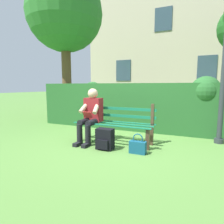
{
  "coord_description": "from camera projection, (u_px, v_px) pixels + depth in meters",
  "views": [
    {
      "loc": [
        -1.6,
        3.73,
        1.22
      ],
      "look_at": [
        0.0,
        0.1,
        0.68
      ],
      "focal_mm": 31.09,
      "sensor_mm": 36.0,
      "label": 1
    }
  ],
  "objects": [
    {
      "name": "ground",
      "position": [
        114.0,
        143.0,
        4.18
      ],
      "size": [
        60.0,
        60.0,
        0.0
      ],
      "primitive_type": "plane",
      "color": "#517F38"
    },
    {
      "name": "park_bench",
      "position": [
        115.0,
        123.0,
        4.19
      ],
      "size": [
        1.71,
        0.5,
        0.85
      ],
      "color": "#4C3828",
      "rests_on": "ground"
    },
    {
      "name": "person_seated",
      "position": [
        91.0,
        114.0,
        4.21
      ],
      "size": [
        0.44,
        0.73,
        1.16
      ],
      "color": "maroon",
      "rests_on": "ground"
    },
    {
      "name": "hedge_backdrop",
      "position": [
        138.0,
        105.0,
        5.48
      ],
      "size": [
        5.82,
        0.87,
        1.45
      ],
      "color": "#265B28",
      "rests_on": "ground"
    },
    {
      "name": "tree",
      "position": [
        63.0,
        17.0,
        7.13
      ],
      "size": [
        2.87,
        2.74,
        5.2
      ],
      "color": "brown",
      "rests_on": "ground"
    },
    {
      "name": "building_facade",
      "position": [
        167.0,
        43.0,
        11.73
      ],
      "size": [
        8.89,
        3.14,
        7.6
      ],
      "color": "#BCAD93",
      "rests_on": "ground"
    },
    {
      "name": "backpack",
      "position": [
        105.0,
        139.0,
        3.74
      ],
      "size": [
        0.33,
        0.27,
        0.41
      ],
      "color": "black",
      "rests_on": "ground"
    },
    {
      "name": "handbag",
      "position": [
        138.0,
        147.0,
        3.51
      ],
      "size": [
        0.3,
        0.13,
        0.37
      ],
      "color": "navy",
      "rests_on": "ground"
    }
  ]
}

